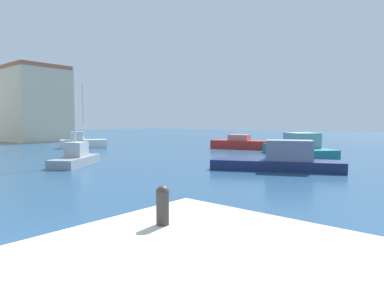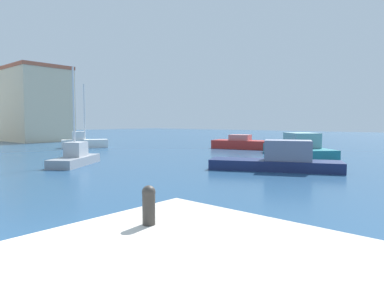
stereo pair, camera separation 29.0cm
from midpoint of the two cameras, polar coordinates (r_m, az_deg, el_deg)
water at (r=31.78m, az=-15.25°, el=-1.40°), size 160.00×160.00×0.00m
mooring_bollard at (r=5.76m, az=-6.44°, el=-9.92°), size 0.23×0.23×0.66m
sailboat_grey_distant_east at (r=23.01m, az=-19.34°, el=-2.12°), size 4.63×3.88×6.26m
sailboat_white_mid_harbor at (r=37.97m, az=-18.14°, el=0.30°), size 4.86×3.56×6.78m
motorboat_navy_near_pier at (r=20.11m, az=14.30°, el=-2.59°), size 4.90×7.47×1.75m
motorboat_teal_far_right at (r=28.00m, az=17.05°, el=-0.80°), size 7.43×7.91×1.94m
motorboat_red_behind_lamppost at (r=35.36m, az=9.19°, el=0.02°), size 4.22×8.02×1.45m
waterfront_apartments at (r=53.47m, az=-25.21°, el=6.09°), size 7.25×9.00×10.54m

